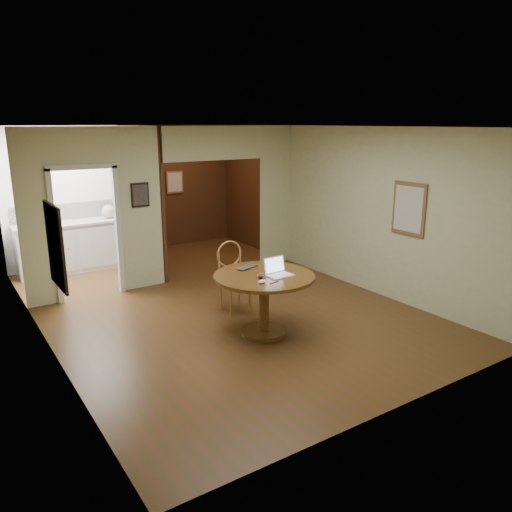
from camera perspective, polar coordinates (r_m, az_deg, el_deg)
floor at (r=7.03m, az=-0.37°, el=-8.10°), size 5.00×5.00×0.00m
room_shell at (r=9.16m, az=-13.60°, el=5.39°), size 5.20×7.50×5.00m
dining_table at (r=6.60m, az=0.93°, el=-3.93°), size 1.33×1.33×0.83m
chair at (r=7.46m, az=-2.67°, el=-1.90°), size 0.46×0.46×1.06m
open_laptop at (r=6.51m, az=2.46°, el=-1.64°), size 0.33×0.29×0.23m
closed_laptop at (r=6.79m, az=-0.69°, el=-1.34°), size 0.40×0.33×0.03m
mouse at (r=6.17m, az=0.69°, el=-2.95°), size 0.12×0.07×0.05m
wine_glass at (r=6.34m, az=0.51°, el=-2.24°), size 0.08×0.08×0.09m
pen at (r=6.20m, az=2.05°, el=-3.06°), size 0.15×0.04×0.01m
kitchen_cabinet at (r=10.12m, az=-20.16°, el=1.06°), size 2.06×0.60×0.94m
grocery_bag at (r=10.18m, az=-16.50°, el=4.89°), size 0.27×0.23×0.26m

